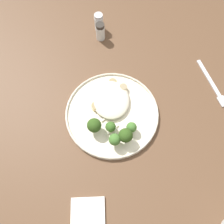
% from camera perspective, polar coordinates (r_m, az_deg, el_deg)
% --- Properties ---
extents(ground, '(6.00, 6.00, 0.00)m').
position_cam_1_polar(ground, '(1.46, 1.65, -10.22)').
color(ground, '#665B51').
extents(wooden_dining_table, '(1.40, 1.00, 0.74)m').
position_cam_1_polar(wooden_dining_table, '(0.83, 2.85, 0.36)').
color(wooden_dining_table, brown).
rests_on(wooden_dining_table, ground).
extents(dinner_plate, '(0.29, 0.29, 0.02)m').
position_cam_1_polar(dinner_plate, '(0.73, 0.00, -0.36)').
color(dinner_plate, beige).
rests_on(dinner_plate, wooden_dining_table).
extents(noodle_bed, '(0.14, 0.12, 0.02)m').
position_cam_1_polar(noodle_bed, '(0.74, -0.36, 3.35)').
color(noodle_bed, beige).
rests_on(noodle_bed, dinner_plate).
extents(seared_scallop_center_golden, '(0.03, 0.03, 0.02)m').
position_cam_1_polar(seared_scallop_center_golden, '(0.73, -1.44, 2.44)').
color(seared_scallop_center_golden, '#E5C689').
rests_on(seared_scallop_center_golden, dinner_plate).
extents(seared_scallop_left_edge, '(0.03, 0.03, 0.01)m').
position_cam_1_polar(seared_scallop_left_edge, '(0.75, 1.31, 5.15)').
color(seared_scallop_left_edge, '#E5C689').
rests_on(seared_scallop_left_edge, dinner_plate).
extents(seared_scallop_tilted_round, '(0.03, 0.03, 0.02)m').
position_cam_1_polar(seared_scallop_tilted_round, '(0.74, 0.28, 3.38)').
color(seared_scallop_tilted_round, '#DBB77A').
rests_on(seared_scallop_tilted_round, dinner_plate).
extents(seared_scallop_front_small, '(0.03, 0.03, 0.01)m').
position_cam_1_polar(seared_scallop_front_small, '(0.77, 0.16, 7.16)').
color(seared_scallop_front_small, '#E5C689').
rests_on(seared_scallop_front_small, dinner_plate).
extents(seared_scallop_tiny_bay, '(0.03, 0.03, 0.02)m').
position_cam_1_polar(seared_scallop_tiny_bay, '(0.76, 2.92, 5.93)').
color(seared_scallop_tiny_bay, beige).
rests_on(seared_scallop_tiny_bay, dinner_plate).
extents(seared_scallop_large_seared, '(0.03, 0.03, 0.01)m').
position_cam_1_polar(seared_scallop_large_seared, '(0.76, -2.20, 5.62)').
color(seared_scallop_large_seared, '#E5C689').
rests_on(seared_scallop_large_seared, dinner_plate).
extents(seared_scallop_rear_pale, '(0.03, 0.03, 0.01)m').
position_cam_1_polar(seared_scallop_rear_pale, '(0.73, -3.83, 1.42)').
color(seared_scallop_rear_pale, '#E5C689').
rests_on(seared_scallop_rear_pale, dinner_plate).
extents(broccoli_floret_left_leaning, '(0.04, 0.04, 0.06)m').
position_cam_1_polar(broccoli_floret_left_leaning, '(0.66, 3.33, -5.72)').
color(broccoli_floret_left_leaning, '#7A994C').
rests_on(broccoli_floret_left_leaning, dinner_plate).
extents(broccoli_floret_rear_charred, '(0.03, 0.03, 0.04)m').
position_cam_1_polar(broccoli_floret_rear_charred, '(0.69, 5.10, -3.72)').
color(broccoli_floret_rear_charred, '#89A356').
rests_on(broccoli_floret_rear_charred, dinner_plate).
extents(broccoli_floret_tall_stalk, '(0.03, 0.03, 0.04)m').
position_cam_1_polar(broccoli_floret_tall_stalk, '(0.69, -0.35, -3.65)').
color(broccoli_floret_tall_stalk, '#7A994C').
rests_on(broccoli_floret_tall_stalk, dinner_plate).
extents(broccoli_floret_split_head, '(0.04, 0.04, 0.06)m').
position_cam_1_polar(broccoli_floret_split_head, '(0.68, -4.34, -3.28)').
color(broccoli_floret_split_head, '#7A994C').
rests_on(broccoli_floret_split_head, dinner_plate).
extents(broccoli_floret_front_edge, '(0.03, 0.03, 0.05)m').
position_cam_1_polar(broccoli_floret_front_edge, '(0.67, 0.66, -6.73)').
color(broccoli_floret_front_edge, '#7A994C').
rests_on(broccoli_floret_front_edge, dinner_plate).
extents(onion_sliver_pale_crescent, '(0.03, 0.05, 0.00)m').
position_cam_1_polar(onion_sliver_pale_crescent, '(0.71, -0.18, -4.48)').
color(onion_sliver_pale_crescent, silver).
rests_on(onion_sliver_pale_crescent, dinner_plate).
extents(onion_sliver_short_strip, '(0.05, 0.01, 0.00)m').
position_cam_1_polar(onion_sliver_short_strip, '(0.70, 0.88, -5.90)').
color(onion_sliver_short_strip, silver).
rests_on(onion_sliver_short_strip, dinner_plate).
extents(onion_sliver_long_sliver, '(0.03, 0.05, 0.00)m').
position_cam_1_polar(onion_sliver_long_sliver, '(0.72, -1.06, -1.16)').
color(onion_sliver_long_sliver, silver).
rests_on(onion_sliver_long_sliver, dinner_plate).
extents(dinner_fork, '(0.19, 0.05, 0.00)m').
position_cam_1_polar(dinner_fork, '(0.85, 23.17, 6.25)').
color(dinner_fork, silver).
rests_on(dinner_fork, wooden_dining_table).
extents(salt_shaker, '(0.03, 0.03, 0.07)m').
position_cam_1_polar(salt_shaker, '(0.91, -3.22, 20.95)').
color(salt_shaker, white).
rests_on(salt_shaker, wooden_dining_table).
extents(pepper_shaker, '(0.03, 0.03, 0.07)m').
position_cam_1_polar(pepper_shaker, '(0.88, -2.85, 18.94)').
color(pepper_shaker, white).
rests_on(pepper_shaker, wooden_dining_table).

